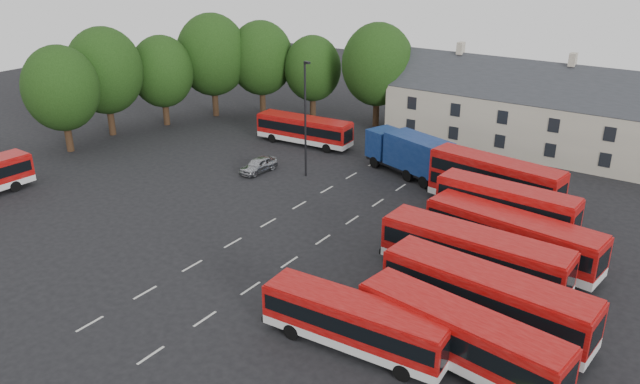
{
  "coord_description": "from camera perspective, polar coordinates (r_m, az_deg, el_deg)",
  "views": [
    {
      "loc": [
        27.26,
        -31.03,
        20.28
      ],
      "look_at": [
        2.8,
        4.86,
        2.2
      ],
      "focal_mm": 35.0,
      "sensor_mm": 36.0,
      "label": 1
    }
  ],
  "objects": [
    {
      "name": "lane_markings",
      "position": [
        45.99,
        -2.32,
        -3.58
      ],
      "size": [
        5.15,
        33.8,
        0.01
      ],
      "color": "beige",
      "rests_on": "ground"
    },
    {
      "name": "bus_row_c",
      "position": [
        35.71,
        14.94,
        -9.04
      ],
      "size": [
        11.98,
        3.75,
        3.33
      ],
      "rotation": [
        0.0,
        0.0,
        -0.09
      ],
      "color": "silver",
      "rests_on": "ground"
    },
    {
      "name": "terrace_houses",
      "position": [
        64.58,
        21.39,
        6.3
      ],
      "size": [
        35.7,
        7.13,
        10.06
      ],
      "color": "beige",
      "rests_on": "ground"
    },
    {
      "name": "box_truck",
      "position": [
        56.46,
        8.15,
        3.61
      ],
      "size": [
        9.05,
        5.3,
        3.78
      ],
      "rotation": [
        0.0,
        0.0,
        -0.32
      ],
      "color": "black",
      "rests_on": "ground"
    },
    {
      "name": "bus_row_b",
      "position": [
        32.54,
        12.64,
        -12.51
      ],
      "size": [
        11.22,
        4.04,
        3.1
      ],
      "rotation": [
        0.0,
        0.0,
        -0.14
      ],
      "color": "silver",
      "rests_on": "ground"
    },
    {
      "name": "silver_car",
      "position": [
        57.27,
        -5.65,
        2.47
      ],
      "size": [
        1.84,
        4.1,
        1.37
      ],
      "primitive_type": "imported",
      "rotation": [
        0.0,
        0.0,
        -0.06
      ],
      "color": "#A2A3A9",
      "rests_on": "ground"
    },
    {
      "name": "ground",
      "position": [
        46.02,
        -6.31,
        -3.7
      ],
      "size": [
        140.0,
        140.0,
        0.0
      ],
      "primitive_type": "plane",
      "color": "black",
      "rests_on": "ground"
    },
    {
      "name": "treeline",
      "position": [
        70.92,
        -9.34,
        11.25
      ],
      "size": [
        29.92,
        32.59,
        12.01
      ],
      "color": "black",
      "rests_on": "ground"
    },
    {
      "name": "bus_row_e",
      "position": [
        42.97,
        17.18,
        -3.69
      ],
      "size": [
        11.92,
        4.1,
        3.3
      ],
      "rotation": [
        0.0,
        0.0,
        -0.13
      ],
      "color": "silver",
      "rests_on": "ground"
    },
    {
      "name": "bus_north",
      "position": [
        64.28,
        -1.45,
        5.83
      ],
      "size": [
        10.38,
        3.06,
        2.9
      ],
      "rotation": [
        0.0,
        0.0,
        0.07
      ],
      "color": "silver",
      "rests_on": "ground"
    },
    {
      "name": "bus_dd_north",
      "position": [
        50.15,
        15.68,
        0.88
      ],
      "size": [
        10.69,
        3.85,
        4.29
      ],
      "rotation": [
        0.0,
        0.0,
        -0.14
      ],
      "color": "silver",
      "rests_on": "ground"
    },
    {
      "name": "bus_row_a",
      "position": [
        33.02,
        3.17,
        -11.64
      ],
      "size": [
        10.25,
        2.85,
        2.87
      ],
      "rotation": [
        0.0,
        0.0,
        0.05
      ],
      "color": "silver",
      "rests_on": "ground"
    },
    {
      "name": "bus_row_d",
      "position": [
        39.97,
        13.9,
        -5.35
      ],
      "size": [
        11.83,
        3.12,
        3.32
      ],
      "rotation": [
        0.0,
        0.0,
        -0.03
      ],
      "color": "silver",
      "rests_on": "ground"
    },
    {
      "name": "bus_dd_south",
      "position": [
        45.82,
        16.6,
        -1.51
      ],
      "size": [
        9.95,
        2.84,
        4.03
      ],
      "rotation": [
        0.0,
        0.0,
        -0.06
      ],
      "color": "silver",
      "rests_on": "ground"
    },
    {
      "name": "lamppost",
      "position": [
        54.6,
        -1.34,
        6.91
      ],
      "size": [
        0.72,
        0.42,
        10.35
      ],
      "rotation": [
        0.0,
        0.0,
        -0.28
      ],
      "color": "black",
      "rests_on": "ground"
    }
  ]
}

